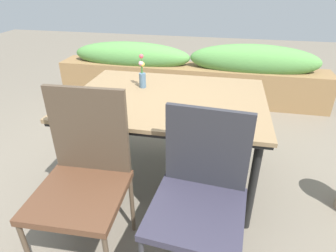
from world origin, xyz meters
The scene contains 6 objects.
ground_plane centered at (0.00, 0.00, 0.00)m, with size 12.00×12.00×0.00m, color #756B5B.
dining_table centered at (0.06, -0.05, 0.68)m, with size 1.46×1.07×0.74m.
chair_near_right centered at (0.39, -0.84, 0.56)m, with size 0.53×0.53×0.97m.
chair_near_left centered at (-0.28, -0.83, 0.57)m, with size 0.51×0.51×1.03m.
flower_vase centered at (-0.19, 0.11, 0.85)m, with size 0.05×0.06×0.27m.
planter_box centered at (0.02, 1.67, 0.37)m, with size 3.58×0.42×0.79m.
Camera 1 is at (0.46, -2.01, 1.58)m, focal length 30.51 mm.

